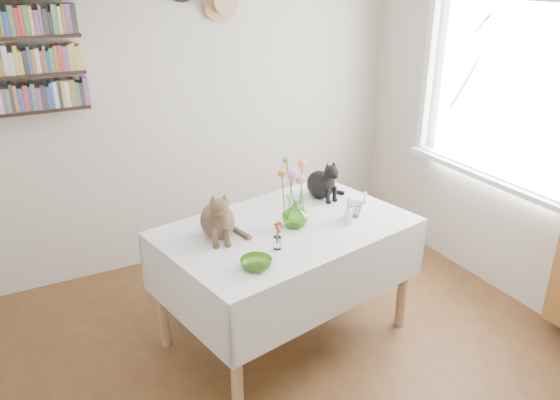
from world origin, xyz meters
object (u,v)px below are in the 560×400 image
tabby_cat (217,212)px  black_cat (320,177)px  flower_vase (295,214)px  dining_table (287,254)px

tabby_cat → black_cat: tabby_cat is taller
black_cat → flower_vase: black_cat is taller
dining_table → tabby_cat: size_ratio=5.18×
dining_table → black_cat: (0.43, 0.30, 0.35)m
black_cat → dining_table: bearing=-155.4°
tabby_cat → black_cat: 0.89m
tabby_cat → flower_vase: tabby_cat is taller
flower_vase → tabby_cat: bearing=169.2°
tabby_cat → black_cat: (0.86, 0.24, -0.02)m
black_cat → flower_vase: (-0.39, -0.33, -0.06)m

